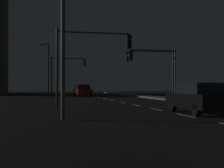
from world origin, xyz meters
TOP-DOWN VIEW (x-y plane):
  - ground_plane at (0.00, 17.50)m, footprint 112.00×112.00m
  - sidewalk_right at (6.18, 17.50)m, footprint 2.20×77.00m
  - lane_markings_center at (0.00, 21.00)m, footprint 0.14×50.00m
  - lane_edge_line at (4.83, 22.50)m, footprint 0.14×53.00m
  - car at (1.08, 9.76)m, footprint 1.89×4.43m
  - car_oncoming at (-1.55, 36.36)m, footprint 2.03×4.48m
  - traffic_light_far_center at (3.51, 23.68)m, footprint 4.79×0.56m
  - traffic_light_overhead_east at (-3.46, 38.03)m, footprint 4.79×0.34m
  - traffic_light_mid_left at (3.32, 22.50)m, footprint 4.73×0.42m
  - traffic_light_near_right at (-3.48, 15.93)m, footprint 5.18×0.34m
  - street_lamp_median at (-5.92, 8.70)m, footprint 0.71×2.23m
  - street_lamp_far_end at (-6.02, 44.78)m, footprint 1.58×1.55m

SIDE VIEW (x-z plane):
  - ground_plane at x=0.00m, z-range 0.00..0.00m
  - lane_edge_line at x=4.83m, z-range 0.00..0.01m
  - lane_markings_center at x=0.00m, z-range 0.00..0.01m
  - sidewalk_right at x=6.18m, z-range 0.00..0.14m
  - car at x=1.08m, z-range 0.04..1.61m
  - car_oncoming at x=-1.55m, z-range 0.04..1.61m
  - traffic_light_mid_left at x=3.32m, z-range 1.18..5.99m
  - traffic_light_far_center at x=3.51m, z-range 1.18..6.02m
  - traffic_light_near_right at x=-3.48m, z-range 1.14..6.37m
  - traffic_light_overhead_east at x=-3.46m, z-range 1.15..6.53m
  - street_lamp_median at x=-5.92m, z-range 0.77..8.17m
  - street_lamp_far_end at x=-6.02m, z-range 0.77..8.83m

